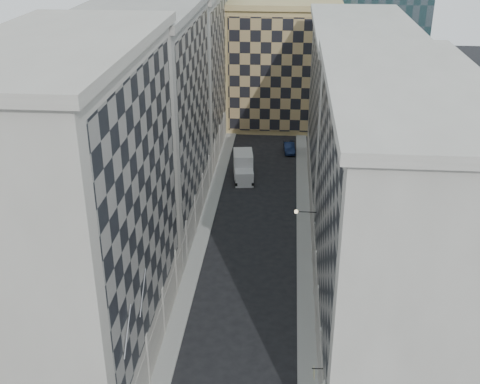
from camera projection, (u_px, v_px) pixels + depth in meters
The scene contains 13 objects.
sidewalk_west at pixel (203, 234), 62.42m from camera, with size 1.50×100.00×0.15m, color #999994.
sidewalk_east at pixel (304, 238), 61.63m from camera, with size 1.50×100.00×0.15m, color #999994.
bldg_left_a at pixel (77, 217), 40.70m from camera, with size 10.80×22.80×23.70m.
bldg_left_b at pixel (149, 120), 60.74m from camera, with size 10.80×22.80×22.70m.
bldg_left_c at pixel (185, 72), 80.77m from camera, with size 10.80×22.80×21.70m.
bldg_right_a at pixel (392, 221), 43.32m from camera, with size 10.80×26.80×20.70m.
bldg_right_b at pixel (357, 113), 67.85m from camera, with size 10.80×28.80×19.70m.
tan_block at pixel (282, 62), 92.03m from camera, with size 16.80×14.80×18.80m.
flagpoles_left at pixel (136, 311), 37.45m from camera, with size 0.10×6.33×2.33m.
bracket_lamp at pixel (298, 212), 53.67m from camera, with size 1.98×0.36×0.36m.
box_truck at pixel (243, 168), 75.19m from camera, with size 3.01×5.97×3.14m.
dark_car at pixel (289, 147), 83.52m from camera, with size 1.42×4.09×1.35m, color #101C3B.
shop_sign at pixel (314, 372), 38.45m from camera, with size 0.72×0.63×0.70m.
Camera 1 is at (3.14, -24.05, 30.71)m, focal length 45.00 mm.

